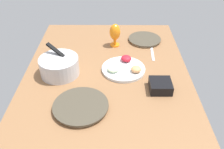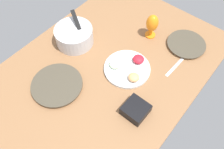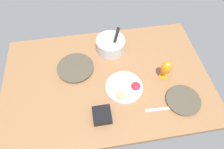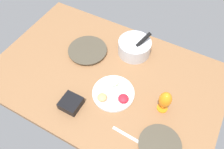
{
  "view_description": "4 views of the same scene",
  "coord_description": "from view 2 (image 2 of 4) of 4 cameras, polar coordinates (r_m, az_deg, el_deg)",
  "views": [
    {
      "loc": [
        -116.67,
        -4.03,
        90.67
      ],
      "look_at": [
        1.24,
        -3.32,
        4.18
      ],
      "focal_mm": 39.07,
      "sensor_mm": 36.0,
      "label": 1
    },
    {
      "loc": [
        -57.95,
        -56.69,
        116.43
      ],
      "look_at": [
        0.96,
        -7.76,
        4.18
      ],
      "focal_mm": 37.88,
      "sensor_mm": 36.0,
      "label": 2
    },
    {
      "loc": [
        -9.57,
        -85.41,
        128.16
      ],
      "look_at": [
        4.25,
        -0.02,
        4.18
      ],
      "focal_mm": 31.64,
      "sensor_mm": 36.0,
      "label": 3
    },
    {
      "loc": [
        48.77,
        -80.03,
        129.1
      ],
      "look_at": [
        4.77,
        0.26,
        4.18
      ],
      "focal_mm": 36.32,
      "sensor_mm": 36.0,
      "label": 4
    }
  ],
  "objects": [
    {
      "name": "dinner_plate_left",
      "position": [
        1.39,
        -13.12,
        -2.52
      ],
      "size": [
        29.47,
        29.47,
        2.52
      ],
      "color": "beige",
      "rests_on": "ground_plane"
    },
    {
      "name": "fork_by_right_plate",
      "position": [
        1.49,
        14.93,
        1.8
      ],
      "size": [
        18.06,
        2.62,
        0.6
      ],
      "primitive_type": "cube",
      "rotation": [
        0.0,
        0.0,
        -0.05
      ],
      "color": "silver",
      "rests_on": "ground_plane"
    },
    {
      "name": "dinner_plate_right",
      "position": [
        1.62,
        17.47,
        6.96
      ],
      "size": [
        24.86,
        24.86,
        1.97
      ],
      "color": "beige",
      "rests_on": "ground_plane"
    },
    {
      "name": "hurricane_glass_orange",
      "position": [
        1.56,
        9.67,
        11.92
      ],
      "size": [
        7.91,
        7.91,
        17.17
      ],
      "color": "orange",
      "rests_on": "ground_plane"
    },
    {
      "name": "square_bowl_black",
      "position": [
        1.27,
        5.75,
        -8.37
      ],
      "size": [
        12.5,
        12.5,
        5.63
      ],
      "color": "black",
      "rests_on": "ground_plane"
    },
    {
      "name": "mixing_bowl",
      "position": [
        1.55,
        -9.11,
        9.33
      ],
      "size": [
        24.13,
        24.13,
        17.66
      ],
      "color": "silver",
      "rests_on": "ground_plane"
    },
    {
      "name": "fruit_platter",
      "position": [
        1.42,
        3.82,
        1.54
      ],
      "size": [
        27.95,
        27.95,
        5.46
      ],
      "color": "silver",
      "rests_on": "ground_plane"
    },
    {
      "name": "ground_plane",
      "position": [
        1.44,
        -2.63,
        -0.0
      ],
      "size": [
        160.0,
        104.0,
        4.0
      ],
      "primitive_type": "cube",
      "color": "#8C603D"
    }
  ]
}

